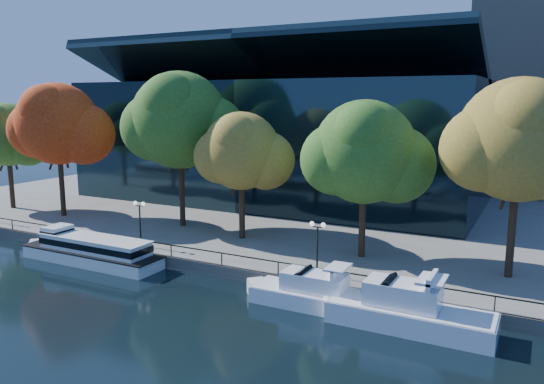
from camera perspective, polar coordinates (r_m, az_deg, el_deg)
The scene contains 15 objects.
ground at distance 43.18m, azimuth -13.43°, elevation -9.10°, with size 160.00×160.00×0.00m, color black.
promenade at distance 73.47m, azimuth 5.43°, elevation -0.58°, with size 90.00×67.08×1.00m.
railing at distance 44.99m, azimuth -10.81°, elevation -5.64°, with size 88.20×0.08×0.99m.
convention_building at distance 69.90m, azimuth 1.05°, elevation 5.55°, with size 50.00×24.57×21.43m.
tour_boat at distance 48.48m, azimuth -19.16°, elevation -5.79°, with size 14.84×3.31×2.82m.
cruiser_near at distance 36.55m, azimuth 4.65°, elevation -10.81°, with size 10.73×2.76×3.11m.
cruiser_far at distance 34.33m, azimuth 13.85°, elevation -12.13°, with size 11.25×3.12×3.67m.
tree_0 at distance 69.90m, azimuth -26.56°, elevation 5.41°, with size 9.28×7.61×12.49m.
tree_1 at distance 62.58m, azimuth -21.99°, elevation 6.63°, with size 11.14×9.14×14.69m.
tree_2 at distance 54.05m, azimuth -9.75°, elevation 7.39°, with size 12.16×9.97×15.68m.
tree_3 at distance 48.62m, azimuth -3.20°, elevation 4.23°, with size 8.96×7.35×11.81m.
tree_4 at distance 43.24m, azimuth 10.09°, elevation 4.01°, with size 10.47×8.59×12.91m.
tree_5 at distance 41.27m, azimuth 25.26°, elevation 4.81°, with size 11.01×9.03×14.48m.
lamp_1 at distance 48.17m, azimuth -14.05°, elevation -2.22°, with size 1.26×0.36×4.03m.
lamp_2 at distance 39.24m, azimuth 4.91°, elevation -4.73°, with size 1.26×0.36×4.03m.
Camera 1 is at (27.15, -30.55, 13.93)m, focal length 35.00 mm.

